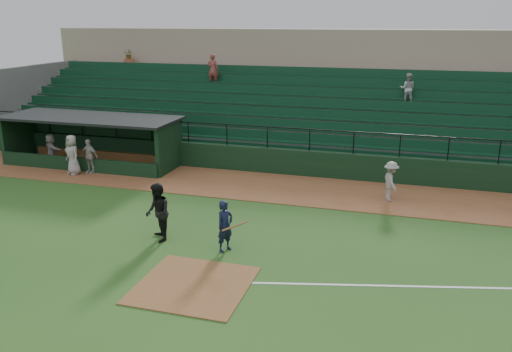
# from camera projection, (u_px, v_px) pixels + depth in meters

# --- Properties ---
(ground) EXTENTS (90.00, 90.00, 0.00)m
(ground) POSITION_uv_depth(u_px,v_px,m) (207.00, 269.00, 15.20)
(ground) COLOR #254E19
(ground) RESTS_ON ground
(warning_track) EXTENTS (40.00, 4.00, 0.03)m
(warning_track) POSITION_uv_depth(u_px,v_px,m) (276.00, 188.00, 22.54)
(warning_track) COLOR brown
(warning_track) RESTS_ON ground
(home_plate_dirt) EXTENTS (3.00, 3.00, 0.03)m
(home_plate_dirt) POSITION_uv_depth(u_px,v_px,m) (194.00, 285.00, 14.28)
(home_plate_dirt) COLOR brown
(home_plate_dirt) RESTS_ON ground
(foul_line) EXTENTS (17.49, 4.44, 0.01)m
(foul_line) POSITION_uv_depth(u_px,v_px,m) (499.00, 288.00, 14.11)
(foul_line) COLOR white
(foul_line) RESTS_ON ground
(stadium_structure) EXTENTS (38.00, 13.08, 6.40)m
(stadium_structure) POSITION_uv_depth(u_px,v_px,m) (313.00, 105.00, 29.64)
(stadium_structure) COLOR black
(stadium_structure) RESTS_ON ground
(dugout) EXTENTS (8.90, 3.20, 2.42)m
(dugout) POSITION_uv_depth(u_px,v_px,m) (96.00, 136.00, 26.25)
(dugout) COLOR black
(dugout) RESTS_ON ground
(batter_at_plate) EXTENTS (1.11, 0.73, 1.65)m
(batter_at_plate) POSITION_uv_depth(u_px,v_px,m) (225.00, 226.00, 16.20)
(batter_at_plate) COLOR black
(batter_at_plate) RESTS_ON ground
(umpire) EXTENTS (1.15, 1.19, 1.94)m
(umpire) POSITION_uv_depth(u_px,v_px,m) (158.00, 212.00, 16.94)
(umpire) COLOR black
(umpire) RESTS_ON ground
(runner) EXTENTS (0.93, 1.18, 1.60)m
(runner) POSITION_uv_depth(u_px,v_px,m) (391.00, 181.00, 20.67)
(runner) COLOR #9B9691
(runner) RESTS_ON warning_track
(dugout_player_a) EXTENTS (0.99, 0.51, 1.62)m
(dugout_player_a) POSITION_uv_depth(u_px,v_px,m) (89.00, 156.00, 24.43)
(dugout_player_a) COLOR #ADA8A2
(dugout_player_a) RESTS_ON warning_track
(dugout_player_b) EXTENTS (1.09, 0.96, 1.87)m
(dugout_player_b) POSITION_uv_depth(u_px,v_px,m) (72.00, 155.00, 24.20)
(dugout_player_b) COLOR #A09B96
(dugout_player_b) RESTS_ON warning_track
(dugout_player_c) EXTENTS (1.49, 1.12, 1.56)m
(dugout_player_c) POSITION_uv_depth(u_px,v_px,m) (51.00, 149.00, 25.85)
(dugout_player_c) COLOR #A9A39E
(dugout_player_c) RESTS_ON warning_track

